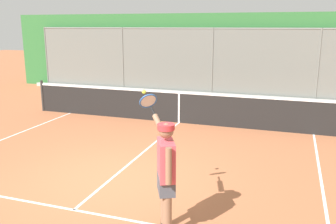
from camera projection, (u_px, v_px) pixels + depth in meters
name	position (u px, v px, depth m)	size (l,w,h in m)	color
ground_plane	(110.00, 180.00, 7.06)	(60.00, 60.00, 0.00)	#A8603D
court_line_markings	(66.00, 216.00, 5.70)	(7.79, 10.48, 0.01)	white
fence_backdrop	(216.00, 54.00, 15.68)	(19.43, 1.37, 3.41)	slate
tennis_net	(179.00, 107.00, 11.08)	(10.01, 0.09, 1.07)	#2D2D2D
tennis_player	(166.00, 170.00, 5.07)	(0.89, 1.15, 1.92)	black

